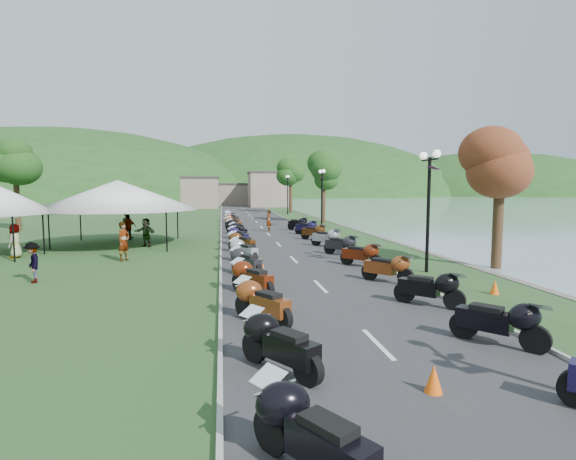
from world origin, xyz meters
name	(u,v)px	position (x,y,z in m)	size (l,w,h in m)	color
road	(262,227)	(0.00, 40.00, 0.01)	(7.00, 120.00, 0.02)	#333336
hills_backdrop	(229,195)	(0.00, 200.00, 0.00)	(360.00, 120.00, 76.00)	#285621
far_building	(229,193)	(-2.00, 85.00, 2.50)	(18.00, 16.00, 5.00)	gray
moto_row_left	(242,247)	(-2.47, 23.16, 0.55)	(2.60, 50.45, 1.10)	#331411
moto_row_right	(360,255)	(2.67, 19.72, 0.55)	(2.60, 36.34, 1.10)	#331411
vendor_tent_main	(119,213)	(-9.69, 29.02, 2.00)	(6.37, 6.37, 4.00)	silver
tree_lakeside	(499,187)	(8.51, 18.52, 3.58)	(2.57, 2.57, 7.15)	#25561B
pedestrian_a	(124,261)	(-8.20, 23.01, 0.00)	(0.70, 0.51, 1.91)	slate
pedestrian_b	(128,238)	(-10.03, 33.00, 0.00)	(0.93, 0.51, 1.91)	slate
pedestrian_c	(34,283)	(-10.51, 18.27, 0.00)	(0.99, 0.41, 1.54)	slate
traffic_cone_near	(434,379)	(0.13, 7.53, 0.26)	(0.33, 0.33, 0.51)	#F2590C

